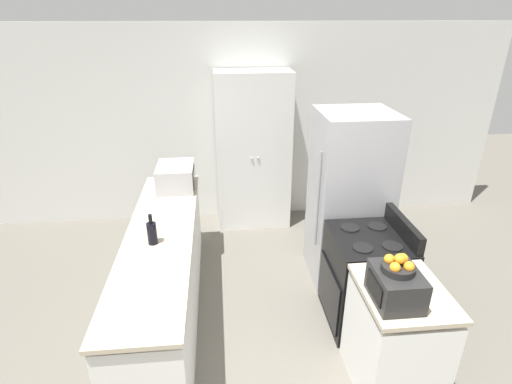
% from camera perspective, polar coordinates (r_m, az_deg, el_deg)
% --- Properties ---
extents(wall_back, '(7.00, 0.06, 2.60)m').
position_cam_1_polar(wall_back, '(5.43, -1.68, 9.39)').
color(wall_back, silver).
rests_on(wall_back, ground_plane).
extents(counter_left, '(0.60, 2.68, 0.91)m').
position_cam_1_polar(counter_left, '(3.93, -12.95, -11.61)').
color(counter_left, silver).
rests_on(counter_left, ground_plane).
extents(counter_right, '(0.60, 0.71, 0.91)m').
position_cam_1_polar(counter_right, '(3.39, 19.22, -19.34)').
color(counter_right, silver).
rests_on(counter_right, ground_plane).
extents(pantry_cabinet, '(0.96, 0.50, 2.06)m').
position_cam_1_polar(pantry_cabinet, '(5.25, -0.41, 5.76)').
color(pantry_cabinet, silver).
rests_on(pantry_cabinet, ground_plane).
extents(stove, '(0.66, 0.71, 1.07)m').
position_cam_1_polar(stove, '(3.89, 15.25, -11.86)').
color(stove, black).
rests_on(stove, ground_plane).
extents(refrigerator, '(0.77, 0.73, 1.84)m').
position_cam_1_polar(refrigerator, '(4.29, 13.14, -0.93)').
color(refrigerator, '#A3A3A8').
rests_on(refrigerator, ground_plane).
extents(microwave, '(0.40, 0.49, 0.27)m').
position_cam_1_polar(microwave, '(4.50, -11.36, 2.17)').
color(microwave, '#B2B2B7').
rests_on(microwave, counter_left).
extents(wine_bottle, '(0.08, 0.08, 0.28)m').
position_cam_1_polar(wine_bottle, '(3.48, -14.64, -5.64)').
color(wine_bottle, black).
rests_on(wine_bottle, counter_left).
extents(toaster_oven, '(0.30, 0.36, 0.23)m').
position_cam_1_polar(toaster_oven, '(2.91, 19.33, -12.61)').
color(toaster_oven, black).
rests_on(toaster_oven, counter_right).
extents(fruit_bowl, '(0.22, 0.22, 0.13)m').
position_cam_1_polar(fruit_bowl, '(2.83, 19.69, -9.86)').
color(fruit_bowl, black).
rests_on(fruit_bowl, toaster_oven).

